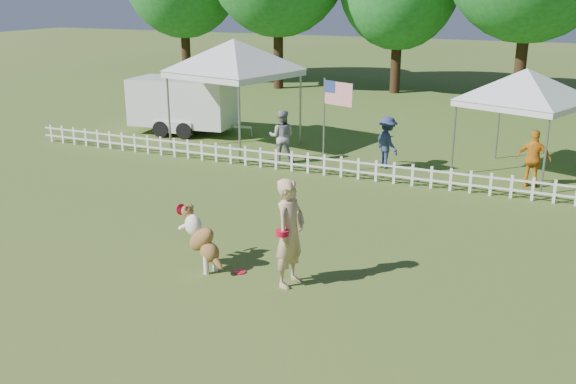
# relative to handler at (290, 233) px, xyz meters

# --- Properties ---
(ground) EXTENTS (120.00, 120.00, 0.00)m
(ground) POSITION_rel_handler_xyz_m (-1.23, -0.25, -0.97)
(ground) COLOR #355A1C
(ground) RESTS_ON ground
(picket_fence) EXTENTS (22.00, 0.08, 0.60)m
(picket_fence) POSITION_rel_handler_xyz_m (-1.23, 6.75, -0.67)
(picket_fence) COLOR white
(picket_fence) RESTS_ON ground
(handler) EXTENTS (0.55, 0.76, 1.94)m
(handler) POSITION_rel_handler_xyz_m (0.00, 0.00, 0.00)
(handler) COLOR tan
(handler) RESTS_ON ground
(dog) EXTENTS (1.18, 0.76, 1.16)m
(dog) POSITION_rel_handler_xyz_m (-1.76, -0.06, -0.39)
(dog) COLOR brown
(dog) RESTS_ON ground
(frisbee_on_turf) EXTENTS (0.23, 0.23, 0.02)m
(frisbee_on_turf) POSITION_rel_handler_xyz_m (-1.04, 0.06, -0.96)
(frisbee_on_turf) COLOR red
(frisbee_on_turf) RESTS_ON ground
(canopy_tent_left) EXTENTS (3.97, 3.97, 3.42)m
(canopy_tent_left) POSITION_rel_handler_xyz_m (-5.94, 8.82, 0.74)
(canopy_tent_left) COLOR silver
(canopy_tent_left) RESTS_ON ground
(canopy_tent_right) EXTENTS (3.61, 3.61, 2.90)m
(canopy_tent_right) POSITION_rel_handler_xyz_m (2.91, 9.04, 0.48)
(canopy_tent_right) COLOR silver
(canopy_tent_right) RESTS_ON ground
(cargo_trailer) EXTENTS (4.76, 2.51, 2.01)m
(cargo_trailer) POSITION_rel_handler_xyz_m (-8.63, 9.87, 0.03)
(cargo_trailer) COLOR silver
(cargo_trailer) RESTS_ON ground
(flag_pole) EXTENTS (1.01, 0.45, 2.70)m
(flag_pole) POSITION_rel_handler_xyz_m (-2.07, 6.89, 0.38)
(flag_pole) COLOR gray
(flag_pole) RESTS_ON ground
(spectator_a) EXTENTS (0.91, 0.80, 1.59)m
(spectator_a) POSITION_rel_handler_xyz_m (-3.67, 7.56, -0.18)
(spectator_a) COLOR #939297
(spectator_a) RESTS_ON ground
(spectator_b) EXTENTS (1.09, 1.08, 1.51)m
(spectator_b) POSITION_rel_handler_xyz_m (-0.63, 8.27, -0.22)
(spectator_b) COLOR navy
(spectator_b) RESTS_ON ground
(spectator_c) EXTENTS (0.92, 0.44, 1.52)m
(spectator_c) POSITION_rel_handler_xyz_m (3.39, 7.98, -0.21)
(spectator_c) COLOR orange
(spectator_c) RESTS_ON ground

